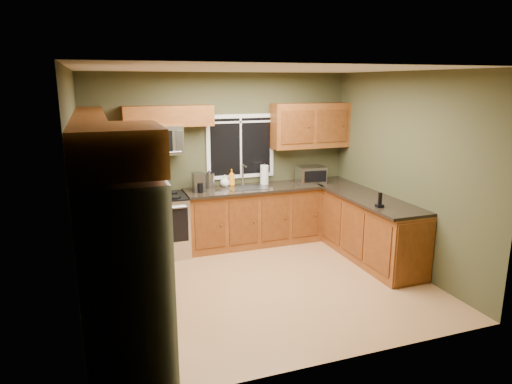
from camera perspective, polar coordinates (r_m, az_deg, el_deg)
floor at (r=6.03m, az=0.68°, el=-11.47°), size 4.20×4.20×0.00m
ceiling at (r=5.46m, az=0.77°, el=15.11°), size 4.20×4.20×0.00m
back_wall at (r=7.28m, az=-4.22°, el=4.04°), size 4.20×0.00×4.20m
front_wall at (r=4.01m, az=9.72°, el=-4.11°), size 4.20×0.00×4.20m
left_wall at (r=5.27m, az=-21.24°, el=-0.59°), size 0.00×3.60×3.60m
right_wall at (r=6.61m, az=18.07°, el=2.42°), size 0.00×3.60×3.60m
window at (r=7.32m, az=-1.94°, el=5.72°), size 1.12×0.03×1.02m
base_cabinets_left at (r=5.98m, az=-17.52°, el=-7.68°), size 0.60×2.65×0.90m
countertop_left at (r=5.83m, az=-17.60°, el=-3.35°), size 0.65×2.65×0.04m
base_cabinets_back at (r=7.32m, az=-0.34°, el=-3.09°), size 2.17×0.60×0.90m
countertop_back at (r=7.18m, az=-0.27°, el=0.44°), size 2.17×0.65×0.04m
base_cabinets_peninsula at (r=7.09m, az=12.94°, el=-4.03°), size 0.60×2.52×0.90m
countertop_peninsula at (r=6.95m, az=12.94°, el=-0.35°), size 0.65×2.50×0.04m
upper_cabinets_left at (r=5.64m, az=-19.92°, el=5.70°), size 0.33×2.65×0.72m
upper_cabinets_back_left at (r=6.85m, az=-10.90°, el=9.31°), size 1.30×0.33×0.30m
upper_cabinets_back_right at (r=7.57m, az=6.79°, el=8.25°), size 1.30×0.33×0.72m
upper_cabinet_over_fridge at (r=3.86m, az=-17.11°, el=5.14°), size 0.72×0.90×0.38m
refrigerator at (r=4.17m, az=-16.00°, el=-10.39°), size 0.74×0.90×1.80m
range at (r=6.97m, az=-11.73°, el=-4.12°), size 0.76×0.69×0.94m
microwave at (r=6.83m, az=-12.40°, el=6.35°), size 0.76×0.41×0.42m
sink at (r=7.15m, az=-1.19°, el=0.66°), size 0.60×0.42×0.36m
toaster_oven at (r=7.52m, az=6.88°, el=2.17°), size 0.46×0.37×0.27m
coffee_maker at (r=6.93m, az=-7.17°, el=1.14°), size 0.17×0.23×0.28m
kettle at (r=7.12m, az=-5.85°, el=1.53°), size 0.17×0.17×0.29m
paper_towel_roll at (r=7.36m, az=1.05°, el=2.17°), size 0.16×0.16×0.34m
soap_bottle_a at (r=7.27m, az=-3.06°, el=1.82°), size 0.14×0.14×0.27m
soap_bottle_c at (r=7.23m, az=-3.93°, el=1.42°), size 0.19×0.19×0.19m
cordless_phone at (r=6.24m, az=15.21°, el=-1.31°), size 0.10×0.10×0.20m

